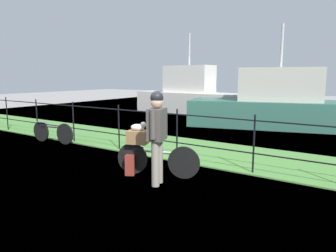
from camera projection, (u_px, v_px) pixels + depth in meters
name	position (u px, v px, depth m)	size (l,w,h in m)	color
ground_plane	(123.00, 183.00, 5.71)	(60.00, 60.00, 0.00)	#9E9993
grass_strip	(199.00, 151.00, 8.09)	(27.00, 2.40, 0.03)	#569342
harbor_water	(268.00, 122.00, 13.12)	(30.00, 30.00, 0.00)	#60849E
iron_fence	(177.00, 131.00, 7.12)	(18.04, 0.04, 1.20)	black
bicycle_main	(156.00, 159.00, 6.05)	(1.62, 0.53, 0.62)	black
wooden_crate	(138.00, 137.00, 6.09)	(0.39, 0.29, 0.26)	olive
terrier_dog	(139.00, 127.00, 6.05)	(0.32, 0.22, 0.18)	silver
cyclist_person	(157.00, 130.00, 5.47)	(0.37, 0.52, 1.68)	gray
backpack_on_paving	(131.00, 164.00, 6.19)	(0.28, 0.18, 0.40)	maroon
bicycle_parked	(52.00, 132.00, 9.09)	(1.56, 0.26, 0.60)	black
moored_boat_near	(278.00, 106.00, 11.84)	(6.99, 3.82, 3.85)	#336656
moored_boat_mid	(189.00, 96.00, 16.11)	(5.92, 2.07, 4.06)	silver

